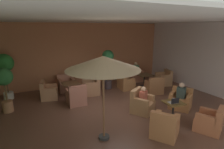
{
  "coord_description": "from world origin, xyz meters",
  "views": [
    {
      "loc": [
        -3.11,
        -5.75,
        3.17
      ],
      "look_at": [
        0.0,
        0.42,
        1.4
      ],
      "focal_mm": 29.47,
      "sensor_mm": 36.0,
      "label": 1
    }
  ],
  "objects": [
    {
      "name": "ground_plane",
      "position": [
        0.0,
        0.0,
        -0.01
      ],
      "size": [
        10.13,
        8.39,
        0.02
      ],
      "primitive_type": "cube",
      "color": "brown"
    },
    {
      "name": "wall_back_brick",
      "position": [
        0.0,
        4.15,
        1.71
      ],
      "size": [
        10.13,
        0.08,
        3.41
      ],
      "primitive_type": "cube",
      "color": "#A96441",
      "rests_on": "ground_plane"
    },
    {
      "name": "wall_right_plain",
      "position": [
        5.03,
        0.0,
        1.71
      ],
      "size": [
        0.08,
        8.39,
        3.41
      ],
      "primitive_type": "cube",
      "color": "silver",
      "rests_on": "ground_plane"
    },
    {
      "name": "ceiling_slab",
      "position": [
        0.0,
        0.0,
        3.44
      ],
      "size": [
        10.13,
        8.39,
        0.06
      ],
      "primitive_type": "cube",
      "color": "silver",
      "rests_on": "wall_back_brick"
    },
    {
      "name": "cafe_table_front_left",
      "position": [
        1.45,
        -1.44,
        0.5
      ],
      "size": [
        0.67,
        0.67,
        0.67
      ],
      "color": "black",
      "rests_on": "ground_plane"
    },
    {
      "name": "armchair_front_left_north",
      "position": [
        0.48,
        -2.09,
        0.32
      ],
      "size": [
        1.05,
        1.04,
        0.86
      ],
      "color": "#B26F43",
      "rests_on": "ground_plane"
    },
    {
      "name": "armchair_front_left_east",
      "position": [
        1.96,
        -2.49,
        0.3
      ],
      "size": [
        0.97,
        0.99,
        0.83
      ],
      "color": "#B56842",
      "rests_on": "ground_plane"
    },
    {
      "name": "armchair_front_left_south",
      "position": [
        2.45,
        -0.84,
        0.31
      ],
      "size": [
        1.01,
        1.04,
        0.82
      ],
      "color": "#B67443",
      "rests_on": "ground_plane"
    },
    {
      "name": "armchair_front_left_west",
      "position": [
        0.85,
        -0.44,
        0.33
      ],
      "size": [
        1.04,
        1.03,
        0.9
      ],
      "color": "#AB7A50",
      "rests_on": "ground_plane"
    },
    {
      "name": "cafe_table_front_right",
      "position": [
        -1.16,
        2.43,
        0.53
      ],
      "size": [
        0.74,
        0.74,
        0.67
      ],
      "color": "black",
      "rests_on": "ground_plane"
    },
    {
      "name": "armchair_front_right_north",
      "position": [
        -1.14,
        3.42,
        0.31
      ],
      "size": [
        0.8,
        0.81,
        0.81
      ],
      "color": "#A96C52",
      "rests_on": "ground_plane"
    },
    {
      "name": "armchair_front_right_east",
      "position": [
        -2.14,
        2.63,
        0.3
      ],
      "size": [
        0.86,
        0.91,
        0.83
      ],
      "color": "#AE7752",
      "rests_on": "ground_plane"
    },
    {
      "name": "armchair_front_right_south",
      "position": [
        -1.18,
        1.43,
        0.33
      ],
      "size": [
        0.74,
        0.81,
        0.89
      ],
      "color": "#AC6856",
      "rests_on": "ground_plane"
    },
    {
      "name": "armchair_front_right_west",
      "position": [
        -0.18,
        2.27,
        0.33
      ],
      "size": [
        0.89,
        0.85,
        0.87
      ],
      "color": "#A67350",
      "rests_on": "ground_plane"
    },
    {
      "name": "cafe_table_mid_center",
      "position": [
        2.88,
        2.16,
        0.51
      ],
      "size": [
        0.77,
        0.77,
        0.67
      ],
      "color": "black",
      "rests_on": "ground_plane"
    },
    {
      "name": "armchair_mid_center_north",
      "position": [
        4.01,
        1.86,
        0.32
      ],
      "size": [
        0.93,
        0.93,
        0.85
      ],
      "color": "#A5764D",
      "rests_on": "ground_plane"
    },
    {
      "name": "armchair_mid_center_east",
      "position": [
        3.05,
        3.33,
        0.33
      ],
      "size": [
        0.88,
        0.9,
        0.88
      ],
      "color": "#B1694A",
      "rests_on": "ground_plane"
    },
    {
      "name": "armchair_mid_center_south",
      "position": [
        1.7,
        2.22,
        0.32
      ],
      "size": [
        0.76,
        0.82,
        0.88
      ],
      "color": "#AD7344",
      "rests_on": "ground_plane"
    },
    {
      "name": "armchair_mid_center_west",
      "position": [
        2.63,
        1.02,
        0.31
      ],
      "size": [
        0.88,
        0.84,
        0.86
      ],
      "color": "#A46A42",
      "rests_on": "ground_plane"
    },
    {
      "name": "patio_umbrella_tall_red",
      "position": [
        -1.17,
        -1.37,
        2.25
      ],
      "size": [
        2.03,
        2.03,
        2.45
      ],
      "color": "#2D2D2D",
      "rests_on": "ground_plane"
    },
    {
      "name": "potted_tree_left_corner",
      "position": [
        -3.78,
        3.4,
        1.51
      ],
      "size": [
        0.81,
        0.81,
        2.07
      ],
      "color": "silver",
      "rests_on": "ground_plane"
    },
    {
      "name": "potted_tree_mid_left",
      "position": [
        -3.75,
        1.9,
        1.19
      ],
      "size": [
        0.66,
        0.66,
        1.73
      ],
      "color": "#A16C47",
      "rests_on": "ground_plane"
    },
    {
      "name": "potted_tree_mid_right",
      "position": [
        0.92,
        2.7,
        1.39
      ],
      "size": [
        0.6,
        0.6,
        2.06
      ],
      "color": "#3A3033",
      "rests_on": "ground_plane"
    },
    {
      "name": "patron_blue_shirt",
      "position": [
        0.87,
        -0.47,
        0.7
      ],
      "size": [
        0.39,
        0.35,
        0.6
      ],
      "color": "#B0523F",
      "rests_on": "ground_plane"
    },
    {
      "name": "patron_by_window",
      "position": [
        2.42,
        -0.86,
        0.74
      ],
      "size": [
        0.35,
        0.39,
        0.63
      ],
      "color": "#2F3D39",
      "rests_on": "ground_plane"
    },
    {
      "name": "patron_with_friend",
      "position": [
        3.04,
        3.28,
        0.76
      ],
      "size": [
        0.4,
        0.26,
        0.69
      ],
      "color": "#537D59",
      "rests_on": "ground_plane"
    },
    {
      "name": "iced_drink_cup",
      "position": [
        1.51,
        -1.39,
        0.72
      ],
      "size": [
        0.08,
        0.08,
        0.11
      ],
      "primitive_type": "cylinder",
      "color": "silver",
      "rests_on": "cafe_table_front_left"
    },
    {
      "name": "open_laptop",
      "position": [
        1.4,
        -1.5,
        0.72
      ],
      "size": [
        0.34,
        0.26,
        0.2
      ],
      "color": "#9EA0A5",
      "rests_on": "cafe_table_front_left"
    }
  ]
}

